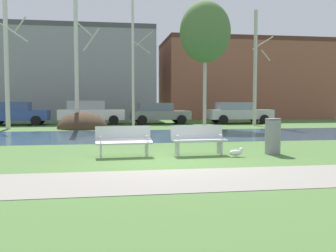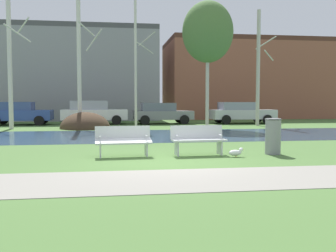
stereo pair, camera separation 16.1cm
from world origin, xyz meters
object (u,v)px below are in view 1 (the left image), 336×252
(parked_sedan_second_white, at_px, (90,112))
(parked_wagon_fourth_silver, at_px, (238,112))
(seagull, at_px, (236,152))
(parked_hatch_third_grey, at_px, (159,113))
(bench_left, at_px, (124,140))
(parked_van_nearest_blue, at_px, (16,113))
(trash_bin, at_px, (273,136))
(bench_right, at_px, (198,139))

(parked_sedan_second_white, distance_m, parked_wagon_fourth_silver, 10.34)
(seagull, bearing_deg, parked_hatch_third_grey, 90.54)
(bench_left, height_order, seagull, bench_left)
(parked_van_nearest_blue, height_order, parked_wagon_fourth_silver, parked_van_nearest_blue)
(parked_sedan_second_white, bearing_deg, trash_bin, -68.69)
(bench_left, bearing_deg, parked_hatch_third_grey, 78.76)
(parked_sedan_second_white, xyz_separation_m, parked_wagon_fourth_silver, (10.33, -0.63, -0.04))
(bench_right, distance_m, parked_wagon_fourth_silver, 16.23)
(bench_left, bearing_deg, parked_van_nearest_blue, 112.83)
(bench_left, height_order, parked_sedan_second_white, parked_sedan_second_white)
(bench_left, distance_m, parked_wagon_fourth_silver, 17.23)
(bench_left, relative_size, parked_van_nearest_blue, 0.40)
(trash_bin, relative_size, parked_van_nearest_blue, 0.26)
(bench_left, xyz_separation_m, parked_hatch_third_grey, (3.03, 15.27, 0.30))
(trash_bin, bearing_deg, parked_sedan_second_white, 111.31)
(bench_right, xyz_separation_m, parked_sedan_second_white, (-3.85, 15.51, 0.36))
(parked_hatch_third_grey, bearing_deg, parked_van_nearest_blue, 179.36)
(parked_van_nearest_blue, distance_m, parked_sedan_second_white, 4.83)
(parked_hatch_third_grey, bearing_deg, bench_right, -93.12)
(parked_hatch_third_grey, bearing_deg, trash_bin, -84.71)
(parked_wagon_fourth_silver, bearing_deg, bench_left, -120.24)
(bench_left, xyz_separation_m, trash_bin, (4.46, -0.16, 0.08))
(parked_van_nearest_blue, distance_m, parked_wagon_fourth_silver, 15.16)
(trash_bin, height_order, parked_wagon_fourth_silver, parked_wagon_fourth_silver)
(bench_left, bearing_deg, parked_wagon_fourth_silver, 59.76)
(bench_left, bearing_deg, seagull, -10.04)
(parked_van_nearest_blue, bearing_deg, bench_right, -60.57)
(bench_right, distance_m, trash_bin, 2.27)
(bench_right, xyz_separation_m, parked_wagon_fourth_silver, (6.47, 14.88, 0.32))
(trash_bin, height_order, parked_hatch_third_grey, parked_hatch_third_grey)
(bench_right, height_order, parked_wagon_fourth_silver, parked_wagon_fourth_silver)
(seagull, xyz_separation_m, parked_sedan_second_white, (-4.83, 16.08, 0.70))
(parked_van_nearest_blue, xyz_separation_m, parked_sedan_second_white, (4.82, 0.13, 0.03))
(bench_right, distance_m, parked_hatch_third_grey, 15.30)
(parked_sedan_second_white, bearing_deg, seagull, -73.27)
(bench_left, xyz_separation_m, bench_right, (2.20, 0.00, 0.00))
(trash_bin, xyz_separation_m, parked_wagon_fourth_silver, (4.21, 15.04, 0.24))
(parked_sedan_second_white, height_order, parked_wagon_fourth_silver, parked_sedan_second_white)
(seagull, bearing_deg, bench_left, 169.96)
(seagull, height_order, parked_hatch_third_grey, parked_hatch_third_grey)
(trash_bin, height_order, parked_van_nearest_blue, parked_van_nearest_blue)
(seagull, relative_size, parked_hatch_third_grey, 0.11)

